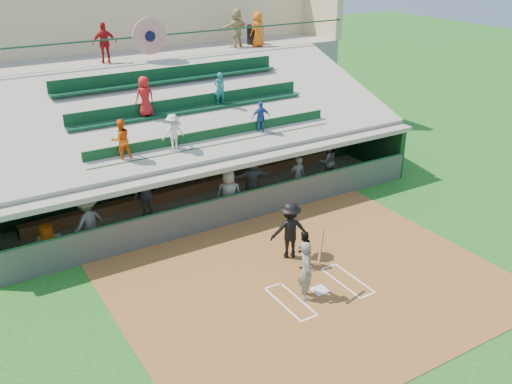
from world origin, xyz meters
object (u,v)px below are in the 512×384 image
catcher (304,250)px  water_cooler (46,232)px  white_table (51,247)px  home_plate (320,290)px  batter_at_plate (306,270)px  trash_bin (253,35)px

catcher → water_cooler: size_ratio=2.90×
white_table → water_cooler: 0.53m
home_plate → batter_at_plate: bearing=-176.1°
home_plate → trash_bin: trash_bin is taller
batter_at_plate → water_cooler: (-5.63, 6.10, -0.04)m
catcher → white_table: catcher is taller
home_plate → trash_bin: bearing=66.6°
white_table → trash_bin: 14.66m
home_plate → white_table: 8.57m
batter_at_plate → white_table: 8.24m
white_table → trash_bin: bearing=40.4°
home_plate → water_cooler: 8.69m
home_plate → catcher: (0.35, 1.32, 0.59)m
home_plate → trash_bin: (5.73, 13.23, 5.02)m
batter_at_plate → trash_bin: size_ratio=2.15×
water_cooler → batter_at_plate: bearing=-47.3°
home_plate → trash_bin: 15.26m
home_plate → batter_at_plate: batter_at_plate is taller
home_plate → water_cooler: water_cooler is taller
white_table → trash_bin: (11.85, 7.24, 4.70)m
catcher → trash_bin: 13.80m
catcher → water_cooler: catcher is taller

